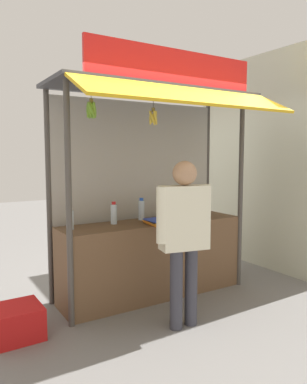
# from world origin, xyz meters

# --- Properties ---
(ground_plane) EXTENTS (20.00, 20.00, 0.00)m
(ground_plane) POSITION_xyz_m (0.00, 0.00, 0.00)
(ground_plane) COLOR slate
(stall_counter) EXTENTS (2.24, 0.57, 0.89)m
(stall_counter) POSITION_xyz_m (0.00, 0.00, 0.44)
(stall_counter) COLOR brown
(stall_counter) RESTS_ON ground
(stall_structure) EXTENTS (2.44, 1.39, 2.76)m
(stall_structure) POSITION_xyz_m (0.00, 0.08, 1.64)
(stall_structure) COLOR #4C4742
(stall_structure) RESTS_ON ground
(water_bottle_front_left) EXTENTS (0.07, 0.07, 0.27)m
(water_bottle_front_left) POSITION_xyz_m (0.62, 0.13, 1.01)
(water_bottle_front_left) COLOR silver
(water_bottle_front_left) RESTS_ON stall_counter
(water_bottle_left) EXTENTS (0.07, 0.07, 0.26)m
(water_bottle_left) POSITION_xyz_m (-0.47, 0.10, 1.01)
(water_bottle_left) COLOR silver
(water_bottle_left) RESTS_ON stall_counter
(water_bottle_far_right) EXTENTS (0.07, 0.07, 0.27)m
(water_bottle_far_right) POSITION_xyz_m (-0.06, 0.18, 1.01)
(water_bottle_far_right) COLOR silver
(water_bottle_far_right) RESTS_ON stall_counter
(water_bottle_back_right) EXTENTS (0.07, 0.07, 0.23)m
(water_bottle_back_right) POSITION_xyz_m (-0.99, 0.06, 1.00)
(water_bottle_back_right) COLOR silver
(water_bottle_back_right) RESTS_ON stall_counter
(magazine_stack_center) EXTENTS (0.28, 0.34, 0.06)m
(magazine_stack_center) POSITION_xyz_m (-0.05, -0.18, 0.92)
(magazine_stack_center) COLOR orange
(magazine_stack_center) RESTS_ON stall_counter
(magazine_stack_back_left) EXTENTS (0.27, 0.29, 0.05)m
(magazine_stack_back_left) POSITION_xyz_m (0.44, -0.05, 0.92)
(magazine_stack_back_left) COLOR red
(magazine_stack_back_left) RESTS_ON stall_counter
(banana_bunch_rightmost) EXTENTS (0.11, 0.11, 0.27)m
(banana_bunch_rightmost) POSITION_xyz_m (-0.92, -0.38, 2.09)
(banana_bunch_rightmost) COLOR #332D23
(banana_bunch_inner_right) EXTENTS (0.11, 0.11, 0.30)m
(banana_bunch_inner_right) POSITION_xyz_m (-0.24, -0.38, 2.06)
(banana_bunch_inner_right) COLOR #332D23
(vendor_person) EXTENTS (0.61, 0.29, 1.62)m
(vendor_person) POSITION_xyz_m (-0.19, -0.87, 0.97)
(vendor_person) COLOR #383842
(vendor_person) RESTS_ON ground
(plastic_crate) EXTENTS (0.43, 0.43, 0.30)m
(plastic_crate) POSITION_xyz_m (-1.62, -0.25, 0.15)
(plastic_crate) COLOR red
(plastic_crate) RESTS_ON ground
(neighbour_wall) EXTENTS (0.20, 2.40, 3.13)m
(neighbour_wall) POSITION_xyz_m (2.06, 0.30, 1.56)
(neighbour_wall) COLOR beige
(neighbour_wall) RESTS_ON ground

